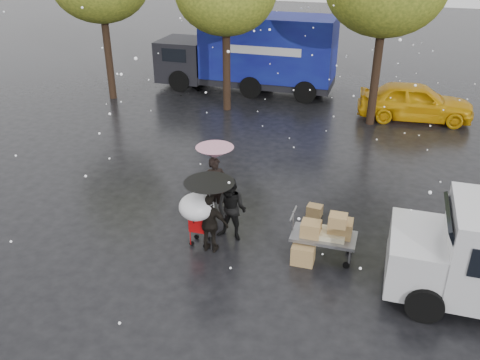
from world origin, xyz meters
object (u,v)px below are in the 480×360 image
(yellow_taxi, at_px, (415,101))
(vendor_cart, at_px, (328,231))
(person_pink, at_px, (216,187))
(shopping_cart, at_px, (197,209))
(blue_truck, at_px, (251,53))
(person_black, at_px, (210,224))

(yellow_taxi, bearing_deg, vendor_cart, 164.63)
(person_pink, bearing_deg, yellow_taxi, 26.72)
(shopping_cart, height_order, blue_truck, blue_truck)
(person_pink, bearing_deg, vendor_cart, -54.60)
(person_pink, relative_size, yellow_taxi, 0.37)
(person_pink, distance_m, person_black, 1.74)
(yellow_taxi, bearing_deg, person_pink, 146.76)
(person_black, distance_m, shopping_cart, 0.47)
(person_pink, height_order, vendor_cart, person_pink)
(person_black, bearing_deg, vendor_cart, -167.51)
(vendor_cart, relative_size, shopping_cart, 1.04)
(person_pink, distance_m, shopping_cart, 1.65)
(shopping_cart, relative_size, yellow_taxi, 0.33)
(person_pink, height_order, blue_truck, blue_truck)
(person_pink, xyz_separation_m, yellow_taxi, (5.12, 9.51, -0.07))
(vendor_cart, height_order, yellow_taxi, yellow_taxi)
(person_pink, distance_m, yellow_taxi, 10.80)
(person_black, bearing_deg, blue_truck, -77.06)
(person_pink, relative_size, shopping_cart, 1.14)
(person_pink, xyz_separation_m, vendor_cart, (3.16, -1.13, -0.11))
(shopping_cart, xyz_separation_m, blue_truck, (-2.45, 13.14, 0.69))
(vendor_cart, bearing_deg, person_pink, 160.40)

